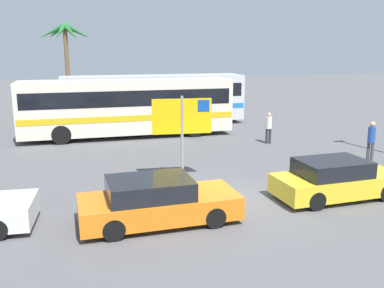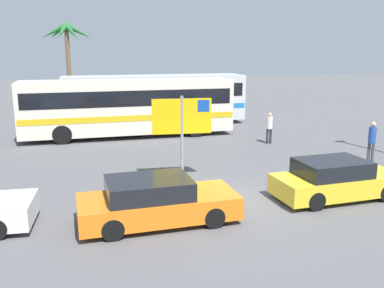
{
  "view_description": "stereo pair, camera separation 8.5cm",
  "coord_description": "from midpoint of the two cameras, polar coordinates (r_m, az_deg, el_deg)",
  "views": [
    {
      "loc": [
        -4.4,
        -12.33,
        4.88
      ],
      "look_at": [
        -0.21,
        2.87,
        1.3
      ],
      "focal_mm": 39.47,
      "sensor_mm": 36.0,
      "label": 1
    },
    {
      "loc": [
        -4.32,
        -12.35,
        4.88
      ],
      "look_at": [
        -0.21,
        2.87,
        1.3
      ],
      "focal_mm": 39.47,
      "sensor_mm": 36.0,
      "label": 2
    }
  ],
  "objects": [
    {
      "name": "ferry_sign",
      "position": [
        15.51,
        -1.34,
        3.31
      ],
      "size": [
        2.2,
        0.26,
        3.2
      ],
      "rotation": [
        0.0,
        0.0,
        -0.09
      ],
      "color": "gray",
      "rests_on": "ground"
    },
    {
      "name": "car_orange",
      "position": [
        12.13,
        -4.99,
        -7.74
      ],
      "size": [
        4.54,
        1.95,
        1.32
      ],
      "rotation": [
        0.0,
        0.0,
        0.03
      ],
      "color": "orange",
      "rests_on": "ground"
    },
    {
      "name": "bus_rear_coach",
      "position": [
        27.66,
        -5.28,
        6.32
      ],
      "size": [
        11.61,
        2.6,
        3.17
      ],
      "color": "silver",
      "rests_on": "ground"
    },
    {
      "name": "palm_tree_seaside",
      "position": [
        34.22,
        -16.83,
        13.3
      ],
      "size": [
        3.95,
        3.88,
        6.78
      ],
      "color": "brown",
      "rests_on": "ground"
    },
    {
      "name": "ground",
      "position": [
        13.97,
        3.81,
        -7.69
      ],
      "size": [
        120.0,
        120.0,
        0.0
      ],
      "primitive_type": "plane",
      "color": "#565659"
    },
    {
      "name": "bus_front_coach",
      "position": [
        24.0,
        -8.83,
        5.24
      ],
      "size": [
        11.61,
        2.6,
        3.17
      ],
      "color": "silver",
      "rests_on": "ground"
    },
    {
      "name": "pedestrian_near_sign",
      "position": [
        22.34,
        10.22,
        2.49
      ],
      "size": [
        0.32,
        0.32,
        1.63
      ],
      "rotation": [
        0.0,
        0.0,
        1.54
      ],
      "color": "#2D2D33",
      "rests_on": "ground"
    },
    {
      "name": "pedestrian_crossing_lot",
      "position": [
        19.96,
        22.96,
        0.74
      ],
      "size": [
        0.32,
        0.32,
        1.79
      ],
      "rotation": [
        0.0,
        0.0,
        3.64
      ],
      "color": "#4C4C51",
      "rests_on": "ground"
    },
    {
      "name": "car_yellow",
      "position": [
        14.8,
        18.73,
        -4.57
      ],
      "size": [
        4.34,
        1.9,
        1.32
      ],
      "rotation": [
        0.0,
        0.0,
        0.04
      ],
      "color": "yellow",
      "rests_on": "ground"
    }
  ]
}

